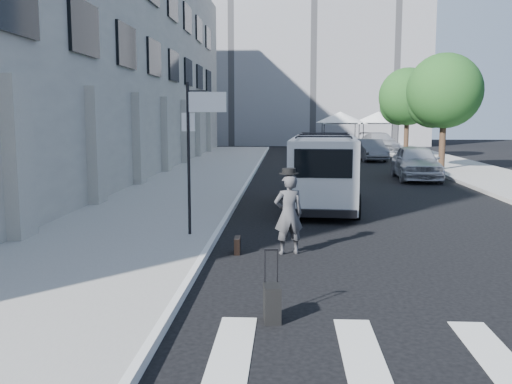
# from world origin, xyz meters

# --- Properties ---
(ground) EXTENTS (120.00, 120.00, 0.00)m
(ground) POSITION_xyz_m (0.00, 0.00, 0.00)
(ground) COLOR black
(ground) RESTS_ON ground
(sidewalk_left) EXTENTS (4.50, 48.00, 0.15)m
(sidewalk_left) POSITION_xyz_m (-4.25, 16.00, 0.07)
(sidewalk_left) COLOR gray
(sidewalk_left) RESTS_ON ground
(sidewalk_right) EXTENTS (4.00, 56.00, 0.15)m
(sidewalk_right) POSITION_xyz_m (9.00, 20.00, 0.07)
(sidewalk_right) COLOR gray
(sidewalk_right) RESTS_ON ground
(building_left) EXTENTS (10.00, 44.00, 12.00)m
(building_left) POSITION_xyz_m (-11.50, 18.00, 6.00)
(building_left) COLOR gray
(building_left) RESTS_ON ground
(building_far) EXTENTS (22.00, 12.00, 25.00)m
(building_far) POSITION_xyz_m (2.00, 50.00, 12.50)
(building_far) COLOR slate
(building_far) RESTS_ON ground
(sign_pole) EXTENTS (1.03, 0.07, 3.50)m
(sign_pole) POSITION_xyz_m (-2.36, 3.20, 2.65)
(sign_pole) COLOR black
(sign_pole) RESTS_ON sidewalk_left
(tree_near) EXTENTS (3.80, 3.83, 6.03)m
(tree_near) POSITION_xyz_m (7.50, 20.15, 3.97)
(tree_near) COLOR black
(tree_near) RESTS_ON ground
(tree_far) EXTENTS (3.80, 3.83, 6.03)m
(tree_far) POSITION_xyz_m (7.50, 29.15, 3.97)
(tree_far) COLOR black
(tree_far) RESTS_ON ground
(tent_left) EXTENTS (4.00, 4.00, 3.20)m
(tent_left) POSITION_xyz_m (4.00, 38.00, 2.71)
(tent_left) COLOR black
(tent_left) RESTS_ON ground
(tent_right) EXTENTS (4.00, 4.00, 3.20)m
(tent_right) POSITION_xyz_m (7.20, 38.50, 2.71)
(tent_right) COLOR black
(tent_right) RESTS_ON ground
(businessman) EXTENTS (0.70, 0.55, 1.70)m
(businessman) POSITION_xyz_m (-0.30, 2.00, 0.85)
(businessman) COLOR #3E3E41
(businessman) RESTS_ON ground
(briefcase) EXTENTS (0.13, 0.44, 0.34)m
(briefcase) POSITION_xyz_m (-1.38, 2.00, 0.17)
(briefcase) COLOR black
(briefcase) RESTS_ON ground
(suitcase) EXTENTS (0.27, 0.39, 1.02)m
(suitcase) POSITION_xyz_m (-0.53, -2.00, 0.27)
(suitcase) COLOR black
(suitcase) RESTS_ON ground
(cargo_van) EXTENTS (2.40, 5.99, 2.22)m
(cargo_van) POSITION_xyz_m (0.81, 8.12, 1.15)
(cargo_van) COLOR silver
(cargo_van) RESTS_ON ground
(parked_car_a) EXTENTS (2.10, 4.73, 1.58)m
(parked_car_a) POSITION_xyz_m (5.51, 16.38, 0.79)
(parked_car_a) COLOR #ACADB4
(parked_car_a) RESTS_ON ground
(parked_car_b) EXTENTS (1.83, 4.30, 1.38)m
(parked_car_b) POSITION_xyz_m (5.00, 27.20, 0.69)
(parked_car_b) COLOR #5A5B61
(parked_car_b) RESTS_ON ground
(parked_car_c) EXTENTS (2.75, 5.56, 1.56)m
(parked_car_c) POSITION_xyz_m (6.80, 35.23, 0.78)
(parked_car_c) COLOR #A3A5AB
(parked_car_c) RESTS_ON ground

